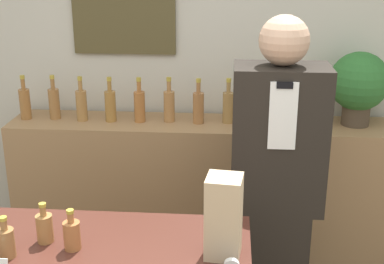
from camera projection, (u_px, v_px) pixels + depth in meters
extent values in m
cube|color=beige|center=(190.00, 57.00, 3.30)|extent=(5.20, 0.06, 2.70)
cube|color=#4E4426|center=(124.00, 13.00, 3.19)|extent=(0.62, 0.02, 0.49)
cube|color=#9E754C|center=(201.00, 199.00, 3.33)|extent=(2.28, 0.38, 1.00)
cube|color=#47231A|center=(74.00, 250.00, 2.05)|extent=(1.35, 0.56, 0.04)
cube|color=black|center=(279.00, 139.00, 2.49)|extent=(0.43, 0.26, 0.69)
cube|color=white|center=(283.00, 116.00, 2.31)|extent=(0.12, 0.01, 0.31)
cube|color=black|center=(285.00, 85.00, 2.27)|extent=(0.07, 0.01, 0.03)
sphere|color=tan|center=(284.00, 40.00, 2.34)|extent=(0.23, 0.23, 0.23)
cylinder|color=#4C3D2D|center=(355.00, 115.00, 3.12)|extent=(0.16, 0.16, 0.12)
sphere|color=#2D6B2D|center=(359.00, 81.00, 3.05)|extent=(0.34, 0.34, 0.34)
cube|color=tan|center=(224.00, 217.00, 1.93)|extent=(0.14, 0.14, 0.31)
cylinder|color=#966539|center=(6.00, 243.00, 1.95)|extent=(0.06, 0.06, 0.11)
cylinder|color=#966539|center=(4.00, 225.00, 1.92)|extent=(0.02, 0.02, 0.04)
cylinder|color=#B29933|center=(3.00, 219.00, 1.91)|extent=(0.03, 0.03, 0.01)
cylinder|color=#A36F3D|center=(45.00, 229.00, 2.05)|extent=(0.06, 0.06, 0.11)
cylinder|color=#A36F3D|center=(43.00, 211.00, 2.02)|extent=(0.02, 0.02, 0.04)
cylinder|color=#B29933|center=(42.00, 205.00, 2.01)|extent=(0.03, 0.03, 0.01)
cylinder|color=#A66437|center=(72.00, 236.00, 2.00)|extent=(0.06, 0.06, 0.11)
cylinder|color=#A66437|center=(71.00, 218.00, 1.97)|extent=(0.02, 0.02, 0.04)
cylinder|color=#B29933|center=(70.00, 211.00, 1.97)|extent=(0.03, 0.03, 0.01)
cylinder|color=#996433|center=(25.00, 104.00, 3.21)|extent=(0.07, 0.07, 0.18)
cylinder|color=#996433|center=(23.00, 84.00, 3.17)|extent=(0.02, 0.02, 0.06)
cylinder|color=#B29933|center=(22.00, 77.00, 3.16)|extent=(0.03, 0.03, 0.02)
cylinder|color=#996738|center=(54.00, 104.00, 3.22)|extent=(0.07, 0.07, 0.18)
cylinder|color=#996738|center=(53.00, 84.00, 3.17)|extent=(0.02, 0.02, 0.06)
cylinder|color=#B29933|center=(52.00, 77.00, 3.16)|extent=(0.03, 0.03, 0.02)
cylinder|color=#A1713D|center=(82.00, 106.00, 3.18)|extent=(0.07, 0.07, 0.18)
cylinder|color=#A1713D|center=(80.00, 86.00, 3.14)|extent=(0.02, 0.02, 0.06)
cylinder|color=#B29933|center=(80.00, 78.00, 3.13)|extent=(0.03, 0.03, 0.02)
cylinder|color=olive|center=(110.00, 106.00, 3.17)|extent=(0.07, 0.07, 0.18)
cylinder|color=olive|center=(109.00, 86.00, 3.13)|extent=(0.02, 0.02, 0.06)
cylinder|color=#B29933|center=(109.00, 79.00, 3.11)|extent=(0.03, 0.03, 0.02)
cylinder|color=#A56431|center=(140.00, 107.00, 3.16)|extent=(0.07, 0.07, 0.18)
cylinder|color=#A56431|center=(139.00, 87.00, 3.12)|extent=(0.02, 0.02, 0.06)
cylinder|color=#B29933|center=(139.00, 79.00, 3.10)|extent=(0.03, 0.03, 0.02)
cylinder|color=#A4703F|center=(169.00, 107.00, 3.16)|extent=(0.07, 0.07, 0.18)
cylinder|color=#A4703F|center=(169.00, 86.00, 3.12)|extent=(0.02, 0.02, 0.06)
cylinder|color=#B29933|center=(169.00, 79.00, 3.11)|extent=(0.03, 0.03, 0.02)
cylinder|color=#9D6639|center=(198.00, 108.00, 3.13)|extent=(0.07, 0.07, 0.18)
cylinder|color=#9D6639|center=(198.00, 88.00, 3.09)|extent=(0.02, 0.02, 0.06)
cylinder|color=#B29933|center=(198.00, 80.00, 3.08)|extent=(0.03, 0.03, 0.02)
cylinder|color=olive|center=(228.00, 108.00, 3.14)|extent=(0.07, 0.07, 0.18)
cylinder|color=olive|center=(229.00, 87.00, 3.10)|extent=(0.02, 0.02, 0.06)
cylinder|color=#B29933|center=(229.00, 80.00, 3.08)|extent=(0.03, 0.03, 0.02)
cylinder|color=olive|center=(258.00, 109.00, 3.11)|extent=(0.07, 0.07, 0.18)
cylinder|color=olive|center=(259.00, 89.00, 3.07)|extent=(0.02, 0.02, 0.06)
cylinder|color=#B29933|center=(259.00, 81.00, 3.06)|extent=(0.03, 0.03, 0.02)
cylinder|color=#9A6730|center=(288.00, 110.00, 3.10)|extent=(0.07, 0.07, 0.18)
cylinder|color=#9A6730|center=(289.00, 89.00, 3.06)|extent=(0.02, 0.02, 0.06)
cylinder|color=#B29933|center=(290.00, 82.00, 3.05)|extent=(0.03, 0.03, 0.02)
cylinder|color=olive|center=(319.00, 111.00, 3.07)|extent=(0.07, 0.07, 0.18)
cylinder|color=olive|center=(321.00, 91.00, 3.03)|extent=(0.02, 0.02, 0.06)
cylinder|color=#B29933|center=(321.00, 83.00, 3.01)|extent=(0.03, 0.03, 0.02)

